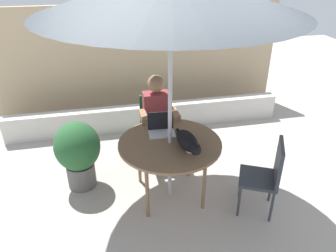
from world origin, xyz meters
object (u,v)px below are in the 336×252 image
Objects in this scene: person_seated at (157,116)px; cat at (188,142)px; potted_plant_near_fence at (78,151)px; chair_occupied at (156,122)px; laptop at (161,127)px; patio_table at (170,146)px; chair_empty at (267,173)px.

cat is at bearing -80.37° from person_seated.
cat is (0.16, -0.93, 0.13)m from person_seated.
potted_plant_near_fence is at bearing -160.71° from person_seated.
chair_occupied is at bearing 98.27° from cat.
laptop is at bearing -94.32° from chair_occupied.
patio_table is at bearing -21.41° from potted_plant_near_fence.
person_seated is (-0.96, 1.24, 0.17)m from chair_empty.
chair_empty is at bearing -52.25° from person_seated.
laptop is 0.37× the size of potted_plant_near_fence.
potted_plant_near_fence is (-1.99, 0.88, -0.02)m from chair_empty.
patio_table is at bearing 153.60° from chair_empty.
cat reaches higher than patio_table.
potted_plant_near_fence is at bearing 158.59° from patio_table.
cat is at bearing -63.95° from laptop.
chair_occupied is 1.15m from potted_plant_near_fence.
cat reaches higher than chair_occupied.
potted_plant_near_fence is at bearing 154.15° from cat.
cat is (0.16, -0.17, 0.14)m from patio_table.
person_seated reaches higher than chair_empty.
person_seated is at bearing 90.00° from patio_table.
chair_occupied is at bearing 124.50° from chair_empty.
laptop is (-0.05, -0.66, 0.28)m from chair_occupied.
cat is (0.21, -0.43, 0.02)m from laptop.
laptop reaches higher than patio_table.
cat is (-0.80, 0.30, 0.30)m from chair_empty.
cat reaches higher than potted_plant_near_fence.
person_seated reaches higher than laptop.
person_seated reaches higher than potted_plant_near_fence.
patio_table is at bearing -90.00° from person_seated.
chair_occupied is at bearing 85.68° from laptop.
chair_empty is at bearing -55.50° from chair_occupied.
potted_plant_near_fence is at bearing 171.42° from laptop.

